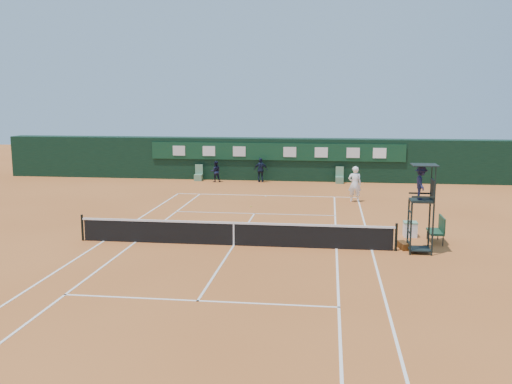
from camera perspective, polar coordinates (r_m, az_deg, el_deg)
ground at (r=23.14m, az=-2.24°, el=-5.36°), size 90.00×90.00×0.00m
court_lines at (r=23.14m, az=-2.24°, el=-5.35°), size 11.05×23.85×0.01m
tennis_net at (r=23.02m, az=-2.24°, el=-4.14°), size 12.90×0.10×1.10m
back_wall at (r=41.20m, az=2.09°, el=3.33°), size 40.00×1.65×3.00m
linesman_chair_left at (r=40.99m, az=-5.77°, el=1.58°), size 0.55×0.50×1.15m
linesman_chair_right at (r=39.94m, az=8.35°, el=1.32°), size 0.55×0.50×1.15m
umpire_chair at (r=22.48m, az=16.24°, el=0.23°), size 0.96×0.95×3.42m
player_bench at (r=24.61m, az=17.75°, el=-3.49°), size 0.55×1.20×1.10m
tennis_bag at (r=23.34m, az=14.54°, el=-5.20°), size 0.47×0.77×0.27m
cooler at (r=25.39m, az=15.15°, el=-3.59°), size 0.57×0.57×0.65m
tennis_ball at (r=31.04m, az=-0.49°, el=-1.46°), size 0.07×0.07×0.07m
player at (r=32.93m, az=9.85°, el=0.79°), size 0.75×0.49×2.05m
ball_kid_left at (r=40.23m, az=-4.06°, el=2.06°), size 0.84×0.73×1.48m
ball_kid_right at (r=40.02m, az=0.49°, el=2.21°), size 1.03×0.49×1.71m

